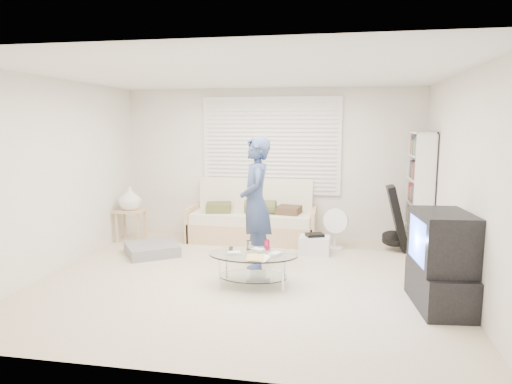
% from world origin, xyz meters
% --- Properties ---
extents(ground, '(5.00, 5.00, 0.00)m').
position_xyz_m(ground, '(0.00, 0.00, 0.00)').
color(ground, '#B3A38B').
rests_on(ground, ground).
extents(room_shell, '(5.02, 4.52, 2.51)m').
position_xyz_m(room_shell, '(0.00, 0.48, 1.63)').
color(room_shell, silver).
rests_on(room_shell, ground).
extents(window_blinds, '(2.32, 0.08, 1.62)m').
position_xyz_m(window_blinds, '(0.00, 2.20, 1.55)').
color(window_blinds, silver).
rests_on(window_blinds, ground).
extents(futon_sofa, '(2.07, 0.83, 1.01)m').
position_xyz_m(futon_sofa, '(-0.25, 1.87, 0.33)').
color(futon_sofa, tan).
rests_on(futon_sofa, ground).
extents(grey_floor_pillow, '(0.98, 0.98, 0.16)m').
position_xyz_m(grey_floor_pillow, '(-1.57, 0.80, 0.08)').
color(grey_floor_pillow, slate).
rests_on(grey_floor_pillow, ground).
extents(side_table, '(0.46, 0.37, 0.90)m').
position_xyz_m(side_table, '(-2.22, 1.48, 0.67)').
color(side_table, tan).
rests_on(side_table, ground).
extents(bookshelf, '(0.28, 0.76, 1.80)m').
position_xyz_m(bookshelf, '(2.32, 1.70, 0.90)').
color(bookshelf, white).
rests_on(bookshelf, ground).
extents(guitar_case, '(0.39, 0.37, 0.98)m').
position_xyz_m(guitar_case, '(2.01, 1.64, 0.44)').
color(guitar_case, black).
rests_on(guitar_case, ground).
extents(floor_fan, '(0.40, 0.26, 0.64)m').
position_xyz_m(floor_fan, '(1.09, 1.58, 0.37)').
color(floor_fan, white).
rests_on(floor_fan, ground).
extents(storage_bin, '(0.46, 0.33, 0.31)m').
position_xyz_m(storage_bin, '(0.80, 1.24, 0.14)').
color(storage_bin, white).
rests_on(storage_bin, ground).
extents(tv_unit, '(0.59, 0.98, 1.02)m').
position_xyz_m(tv_unit, '(2.20, -0.51, 0.49)').
color(tv_unit, black).
rests_on(tv_unit, ground).
extents(coffee_table, '(1.09, 0.73, 0.52)m').
position_xyz_m(coffee_table, '(0.15, -0.24, 0.32)').
color(coffee_table, silver).
rests_on(coffee_table, ground).
extents(standing_person, '(0.56, 0.72, 1.75)m').
position_xyz_m(standing_person, '(0.04, 0.52, 0.88)').
color(standing_person, navy).
rests_on(standing_person, ground).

